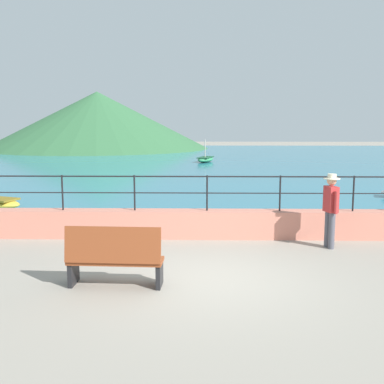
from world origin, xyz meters
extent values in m
plane|color=gray|center=(0.00, 0.00, 0.00)|extent=(120.00, 120.00, 0.00)
cube|color=tan|center=(0.00, 3.20, 0.35)|extent=(20.00, 0.56, 0.70)
cylinder|color=black|center=(-3.68, 3.20, 1.15)|extent=(0.04, 0.04, 0.90)
cylinder|color=black|center=(-1.84, 3.20, 1.15)|extent=(0.04, 0.04, 0.90)
cylinder|color=black|center=(0.00, 3.20, 1.15)|extent=(0.04, 0.04, 0.90)
cylinder|color=black|center=(1.84, 3.20, 1.15)|extent=(0.04, 0.04, 0.90)
cylinder|color=black|center=(3.68, 3.20, 1.15)|extent=(0.04, 0.04, 0.90)
cylinder|color=black|center=(0.00, 3.20, 1.57)|extent=(18.40, 0.04, 0.04)
cylinder|color=black|center=(0.00, 3.20, 1.15)|extent=(18.40, 0.03, 0.03)
cube|color=teal|center=(0.00, 25.84, 0.03)|extent=(64.00, 44.32, 0.06)
cone|color=#33663D|center=(-11.23, 42.22, 3.02)|extent=(23.83, 23.83, 6.04)
cube|color=brown|center=(-1.68, -0.40, 0.46)|extent=(1.72, 0.60, 0.06)
cube|color=brown|center=(-1.69, -0.62, 0.81)|extent=(1.70, 0.23, 0.64)
cube|color=black|center=(-2.47, -0.37, 0.22)|extent=(0.10, 0.47, 0.43)
cube|color=black|center=(-0.90, -0.44, 0.22)|extent=(0.10, 0.47, 0.43)
cylinder|color=#4C4C56|center=(2.84, 2.34, 0.43)|extent=(0.15, 0.15, 0.86)
cylinder|color=#4C4C56|center=(2.88, 2.17, 0.43)|extent=(0.15, 0.15, 0.86)
cube|color=#B22D2D|center=(2.86, 2.25, 1.16)|extent=(0.30, 0.40, 0.60)
cylinder|color=#B22D2D|center=(2.81, 2.49, 1.12)|extent=(0.09, 0.09, 0.52)
cylinder|color=#B22D2D|center=(2.92, 2.02, 1.12)|extent=(0.09, 0.09, 0.52)
sphere|color=tan|center=(2.86, 2.25, 1.59)|extent=(0.22, 0.22, 0.22)
cylinder|color=beige|center=(2.86, 2.25, 1.64)|extent=(0.38, 0.38, 0.02)
cylinder|color=beige|center=(2.86, 2.25, 1.70)|extent=(0.20, 0.20, 0.10)
ellipsoid|color=#338C59|center=(0.15, 25.08, 0.24)|extent=(1.56, 2.46, 0.36)
cube|color=#1C4D31|center=(0.15, 25.08, 0.39)|extent=(1.29, 1.99, 0.06)
cylinder|color=#B2A899|center=(0.12, 24.98, 1.04)|extent=(0.06, 0.06, 1.23)
camera|label=1|loc=(-0.15, -8.63, 2.95)|focal=44.32mm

